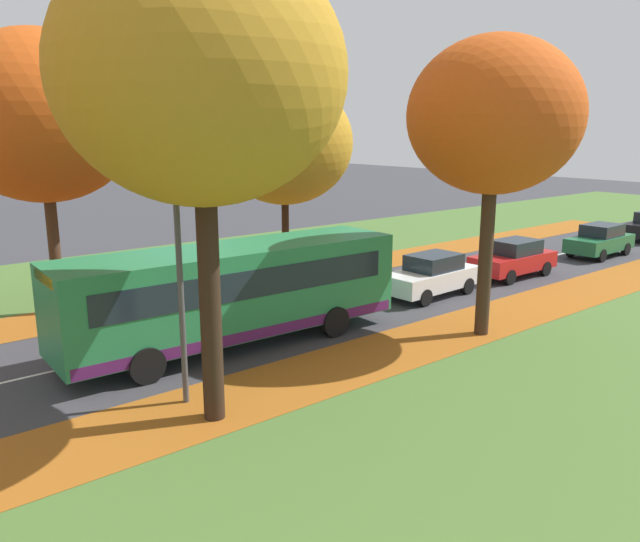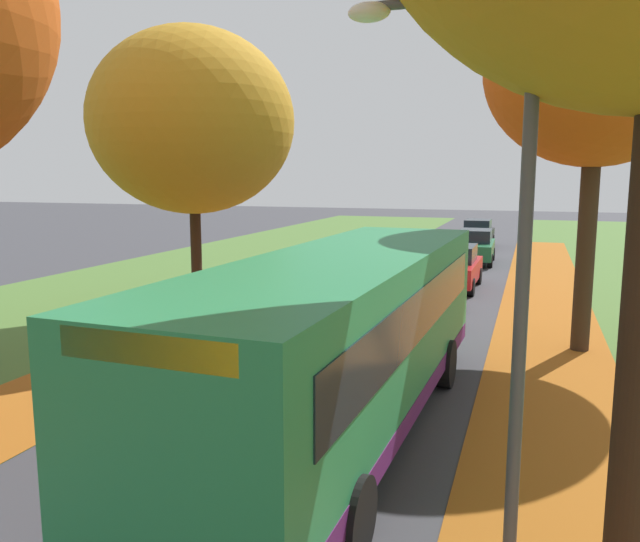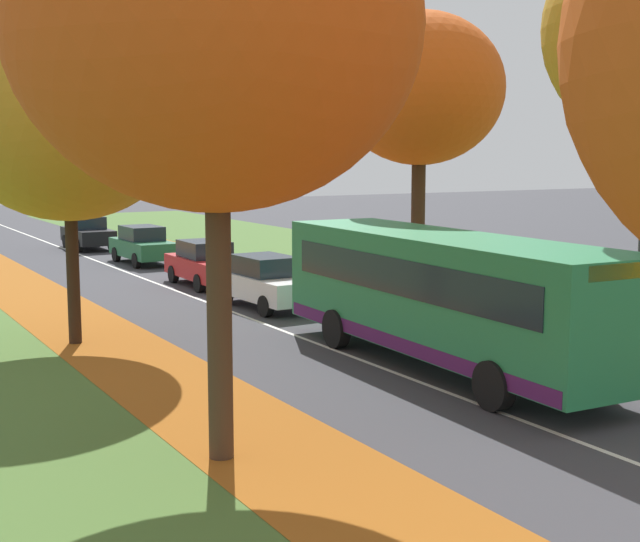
{
  "view_description": "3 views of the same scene",
  "coord_description": "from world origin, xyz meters",
  "px_view_note": "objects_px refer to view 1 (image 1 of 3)",
  "views": [
    {
      "loc": [
        16.64,
        2.59,
        6.34
      ],
      "look_at": [
        0.47,
        15.72,
        1.55
      ],
      "focal_mm": 35.0,
      "sensor_mm": 36.0,
      "label": 1
    },
    {
      "loc": [
        4.06,
        2.36,
        4.23
      ],
      "look_at": [
        -0.5,
        15.72,
        2.05
      ],
      "focal_mm": 35.0,
      "sensor_mm": 36.0,
      "label": 2
    },
    {
      "loc": [
        -10.93,
        -3.8,
        4.83
      ],
      "look_at": [
        -0.74,
        13.9,
        2.07
      ],
      "focal_mm": 50.0,
      "sensor_mm": 36.0,
      "label": 3
    }
  ],
  "objects_px": {
    "bus": "(233,290)",
    "car_red_following": "(514,258)",
    "streetlamp_right": "(172,245)",
    "tree_right_mid": "(494,117)",
    "tree_right_near": "(201,75)",
    "tree_left_near": "(42,117)",
    "tree_left_mid": "(284,143)",
    "car_white_lead": "(431,275)",
    "car_green_third_in_line": "(600,240)"
  },
  "relations": [
    {
      "from": "bus",
      "to": "car_red_following",
      "type": "bearing_deg",
      "value": 89.57
    },
    {
      "from": "streetlamp_right",
      "to": "tree_right_mid",
      "type": "bearing_deg",
      "value": 80.37
    },
    {
      "from": "tree_right_near",
      "to": "tree_right_mid",
      "type": "relative_size",
      "value": 1.11
    },
    {
      "from": "streetlamp_right",
      "to": "bus",
      "type": "bearing_deg",
      "value": 128.64
    },
    {
      "from": "tree_left_near",
      "to": "tree_left_mid",
      "type": "xyz_separation_m",
      "value": [
        0.22,
        9.66,
        -0.96
      ]
    },
    {
      "from": "car_white_lead",
      "to": "car_red_following",
      "type": "xyz_separation_m",
      "value": [
        0.14,
        5.2,
        0.0
      ]
    },
    {
      "from": "tree_left_near",
      "to": "tree_right_mid",
      "type": "relative_size",
      "value": 1.06
    },
    {
      "from": "tree_left_mid",
      "to": "car_red_following",
      "type": "distance_m",
      "value": 11.1
    },
    {
      "from": "streetlamp_right",
      "to": "car_red_following",
      "type": "xyz_separation_m",
      "value": [
        -2.3,
        17.07,
        -2.92
      ]
    },
    {
      "from": "tree_left_near",
      "to": "car_green_third_in_line",
      "type": "distance_m",
      "value": 26.01
    },
    {
      "from": "bus",
      "to": "car_green_third_in_line",
      "type": "xyz_separation_m",
      "value": [
        0.23,
        21.35,
        -0.89
      ]
    },
    {
      "from": "tree_right_near",
      "to": "car_white_lead",
      "type": "bearing_deg",
      "value": 108.4
    },
    {
      "from": "tree_left_mid",
      "to": "tree_right_mid",
      "type": "relative_size",
      "value": 0.93
    },
    {
      "from": "streetlamp_right",
      "to": "car_green_third_in_line",
      "type": "xyz_separation_m",
      "value": [
        -2.18,
        24.35,
        -2.92
      ]
    },
    {
      "from": "tree_left_mid",
      "to": "tree_right_mid",
      "type": "height_order",
      "value": "tree_right_mid"
    },
    {
      "from": "tree_right_mid",
      "to": "bus",
      "type": "distance_m",
      "value": 9.18
    },
    {
      "from": "tree_right_near",
      "to": "car_red_following",
      "type": "distance_m",
      "value": 18.56
    },
    {
      "from": "tree_left_mid",
      "to": "tree_right_near",
      "type": "relative_size",
      "value": 0.83
    },
    {
      "from": "tree_right_mid",
      "to": "bus",
      "type": "xyz_separation_m",
      "value": [
        -4.03,
        -6.58,
        -4.97
      ]
    },
    {
      "from": "tree_right_near",
      "to": "tree_left_mid",
      "type": "bearing_deg",
      "value": 137.49
    },
    {
      "from": "tree_right_mid",
      "to": "bus",
      "type": "height_order",
      "value": "tree_right_mid"
    },
    {
      "from": "bus",
      "to": "tree_right_mid",
      "type": "bearing_deg",
      "value": 58.52
    },
    {
      "from": "bus",
      "to": "tree_right_near",
      "type": "bearing_deg",
      "value": -36.74
    },
    {
      "from": "tree_left_mid",
      "to": "tree_right_near",
      "type": "distance_m",
      "value": 14.23
    },
    {
      "from": "tree_left_near",
      "to": "tree_left_mid",
      "type": "bearing_deg",
      "value": 88.71
    },
    {
      "from": "tree_right_mid",
      "to": "tree_right_near",
      "type": "bearing_deg",
      "value": -90.96
    },
    {
      "from": "tree_right_near",
      "to": "car_white_lead",
      "type": "xyz_separation_m",
      "value": [
        -3.91,
        11.76,
        -6.55
      ]
    },
    {
      "from": "tree_left_near",
      "to": "streetlamp_right",
      "type": "bearing_deg",
      "value": -0.02
    },
    {
      "from": "bus",
      "to": "car_red_following",
      "type": "distance_m",
      "value": 14.09
    },
    {
      "from": "car_red_following",
      "to": "streetlamp_right",
      "type": "bearing_deg",
      "value": -82.33
    },
    {
      "from": "tree_left_near",
      "to": "tree_right_near",
      "type": "xyz_separation_m",
      "value": [
        10.64,
        0.11,
        0.68
      ]
    },
    {
      "from": "tree_right_near",
      "to": "car_red_following",
      "type": "height_order",
      "value": "tree_right_near"
    },
    {
      "from": "tree_left_mid",
      "to": "bus",
      "type": "distance_m",
      "value": 10.17
    },
    {
      "from": "streetlamp_right",
      "to": "car_red_following",
      "type": "height_order",
      "value": "streetlamp_right"
    },
    {
      "from": "car_white_lead",
      "to": "tree_right_near",
      "type": "bearing_deg",
      "value": -71.6
    },
    {
      "from": "bus",
      "to": "car_green_third_in_line",
      "type": "distance_m",
      "value": 21.37
    },
    {
      "from": "car_green_third_in_line",
      "to": "tree_right_mid",
      "type": "bearing_deg",
      "value": -75.55
    },
    {
      "from": "streetlamp_right",
      "to": "car_white_lead",
      "type": "relative_size",
      "value": 1.4
    },
    {
      "from": "tree_left_mid",
      "to": "car_white_lead",
      "type": "xyz_separation_m",
      "value": [
        6.51,
        2.21,
        -4.91
      ]
    },
    {
      "from": "tree_right_mid",
      "to": "car_red_following",
      "type": "relative_size",
      "value": 2.13
    },
    {
      "from": "bus",
      "to": "car_white_lead",
      "type": "xyz_separation_m",
      "value": [
        -0.04,
        8.87,
        -0.89
      ]
    },
    {
      "from": "car_white_lead",
      "to": "car_red_following",
      "type": "bearing_deg",
      "value": 88.44
    },
    {
      "from": "tree_right_mid",
      "to": "car_green_third_in_line",
      "type": "xyz_separation_m",
      "value": [
        -3.8,
        14.76,
        -5.86
      ]
    },
    {
      "from": "tree_right_near",
      "to": "bus",
      "type": "height_order",
      "value": "tree_right_near"
    },
    {
      "from": "bus",
      "to": "car_white_lead",
      "type": "height_order",
      "value": "bus"
    },
    {
      "from": "tree_left_mid",
      "to": "car_green_third_in_line",
      "type": "bearing_deg",
      "value": 65.23
    },
    {
      "from": "car_red_following",
      "to": "tree_right_mid",
      "type": "bearing_deg",
      "value": -62.29
    },
    {
      "from": "car_green_third_in_line",
      "to": "car_white_lead",
      "type": "bearing_deg",
      "value": -91.22
    },
    {
      "from": "tree_left_near",
      "to": "bus",
      "type": "bearing_deg",
      "value": 23.94
    },
    {
      "from": "tree_left_near",
      "to": "car_red_following",
      "type": "height_order",
      "value": "tree_left_near"
    }
  ]
}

